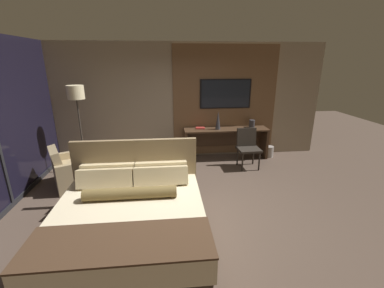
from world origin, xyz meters
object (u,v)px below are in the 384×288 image
object	(u,v)px
bed	(131,217)
vase_tall	(218,120)
desk	(225,137)
waste_bin	(269,152)
desk_chair	(248,144)
floor_lamp	(77,100)
tv	(225,94)
vase_short	(252,124)
book	(200,128)
armchair_by_window	(75,171)

from	to	relation	value
bed	vase_tall	distance (m)	3.46
desk	waste_bin	distance (m)	1.21
vase_tall	desk_chair	bearing A→B (deg)	-43.21
bed	desk_chair	xyz separation A→B (m)	(2.38, 2.33, 0.21)
floor_lamp	desk	bearing A→B (deg)	9.06
bed	vase_tall	size ratio (longest dim) A/B	4.64
waste_bin	tv	bearing A→B (deg)	166.64
vase_short	book	size ratio (longest dim) A/B	0.76
tv	waste_bin	world-z (taller)	tv
floor_lamp	book	size ratio (longest dim) A/B	7.91
bed	desk_chair	distance (m)	3.34
desk	armchair_by_window	size ratio (longest dim) A/B	1.90
waste_bin	bed	bearing A→B (deg)	-137.57
bed	desk	world-z (taller)	bed
vase_short	waste_bin	xyz separation A→B (m)	(0.46, -0.13, -0.72)
desk	vase_short	size ratio (longest dim) A/B	11.36
bed	tv	bearing A→B (deg)	57.55
vase_short	tv	bearing A→B (deg)	168.31
tv	vase_tall	size ratio (longest dim) A/B	2.82
desk	tv	world-z (taller)	tv
armchair_by_window	waste_bin	world-z (taller)	armchair_by_window
bed	armchair_by_window	xyz separation A→B (m)	(-1.30, 1.77, -0.05)
waste_bin	armchair_by_window	bearing A→B (deg)	-166.07
desk	bed	bearing A→B (deg)	-124.08
tv	floor_lamp	world-z (taller)	tv
tv	floor_lamp	xyz separation A→B (m)	(-3.30, -0.72, 0.01)
tv	vase_short	xyz separation A→B (m)	(0.68, -0.14, -0.73)
vase_short	book	distance (m)	1.32
desk	armchair_by_window	bearing A→B (deg)	-160.26
desk_chair	floor_lamp	distance (m)	3.83
bed	desk	xyz separation A→B (m)	(2.00, 2.96, 0.20)
bed	vase_tall	xyz separation A→B (m)	(1.78, 2.89, 0.66)
desk_chair	armchair_by_window	distance (m)	3.73
floor_lamp	vase_tall	bearing A→B (deg)	8.51
tv	armchair_by_window	distance (m)	3.81
book	waste_bin	xyz separation A→B (m)	(1.78, -0.12, -0.64)
tv	waste_bin	bearing A→B (deg)	-13.36
floor_lamp	armchair_by_window	bearing A→B (deg)	-89.99
desk	armchair_by_window	world-z (taller)	armchair_by_window
bed	tv	world-z (taller)	tv
book	desk	bearing A→B (deg)	-3.16
book	waste_bin	size ratio (longest dim) A/B	0.86
vase_short	floor_lamp	bearing A→B (deg)	-171.78
desk	desk_chair	size ratio (longest dim) A/B	2.32
floor_lamp	waste_bin	size ratio (longest dim) A/B	6.77
bed	tv	xyz separation A→B (m)	(2.00, 3.15, 1.27)
tv	armchair_by_window	bearing A→B (deg)	-157.41
desk_chair	armchair_by_window	world-z (taller)	desk_chair
tv	vase_short	size ratio (longest dim) A/B	6.90
armchair_by_window	vase_tall	bearing A→B (deg)	-96.82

